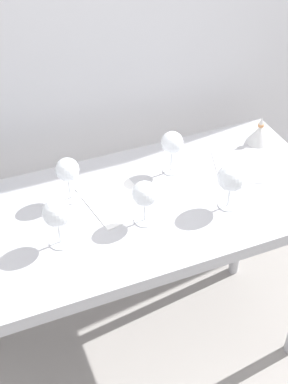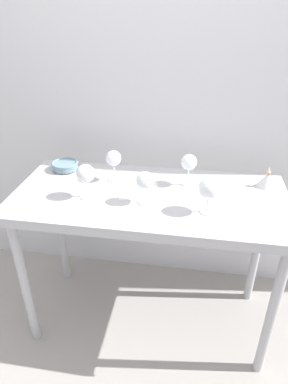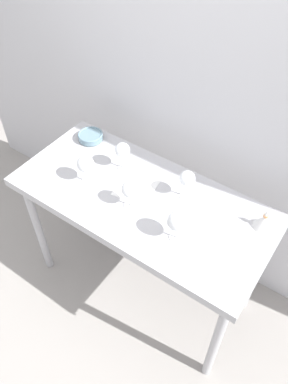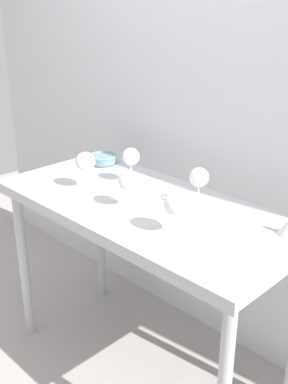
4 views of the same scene
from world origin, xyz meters
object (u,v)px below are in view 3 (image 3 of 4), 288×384
wine_glass_near_left (86,165)px  wine_glass_near_center (130,190)px  wine_glass_far_right (187,179)px  decanter_funnel (264,221)px  wine_glass_far_left (122,151)px  tasting_bowl (91,136)px  tasting_sheet_lower (138,185)px  tasting_sheet_upper (221,227)px  wine_glass_near_right (178,221)px

wine_glass_near_left → wine_glass_near_center: bearing=-1.3°
wine_glass_far_right → decanter_funnel: size_ratio=1.46×
wine_glass_far_left → wine_glass_near_left: bearing=-114.5°
wine_glass_near_left → wine_glass_far_left: bearing=65.5°
wine_glass_far_right → wine_glass_near_left: (-0.49, -0.21, -0.00)m
wine_glass_near_center → tasting_bowl: (-0.51, 0.29, -0.09)m
wine_glass_near_center → wine_glass_far_right: bearing=47.8°
tasting_bowl → wine_glass_far_right: bearing=-6.0°
tasting_sheet_lower → tasting_bowl: size_ratio=1.67×
wine_glass_far_left → wine_glass_near_left: 0.22m
wine_glass_far_left → tasting_sheet_upper: 0.66m
wine_glass_near_left → tasting_sheet_upper: size_ratio=0.87×
wine_glass_far_right → tasting_sheet_upper: (0.25, -0.08, -0.12)m
wine_glass_near_center → wine_glass_far_right: (0.20, 0.22, 0.01)m
tasting_sheet_upper → decanter_funnel: (0.16, 0.12, 0.04)m
tasting_bowl → wine_glass_near_right: bearing=-22.2°
wine_glass_far_right → wine_glass_near_right: wine_glass_near_right is taller
wine_glass_far_left → wine_glass_near_center: bearing=-45.6°
wine_glass_near_center → tasting_bowl: size_ratio=1.08×
wine_glass_far_left → wine_glass_far_right: size_ratio=1.00×
wine_glass_near_left → wine_glass_near_right: (0.59, -0.05, -0.00)m
wine_glass_near_center → tasting_bowl: bearing=150.5°
wine_glass_far_right → wine_glass_near_left: 0.53m
wine_glass_near_right → tasting_bowl: wine_glass_near_right is taller
wine_glass_far_left → decanter_funnel: size_ratio=1.46×
tasting_sheet_upper → tasting_bowl: bearing=-170.4°
wine_glass_far_left → tasting_sheet_lower: bearing=-23.4°
tasting_bowl → wine_glass_far_left: bearing=-15.4°
wine_glass_far_left → wine_glass_far_right: 0.40m
wine_glass_far_left → wine_glass_near_left: wine_glass_near_left is taller
wine_glass_near_right → wine_glass_far_left: bearing=153.9°
wine_glass_far_left → tasting_bowl: size_ratio=1.14×
wine_glass_near_right → tasting_sheet_lower: wine_glass_near_right is taller
wine_glass_near_center → wine_glass_near_right: bearing=-7.7°
tasting_sheet_upper → wine_glass_near_center: bearing=-144.0°
tasting_sheet_upper → wine_glass_near_left: bearing=-151.1°
wine_glass_near_left → tasting_sheet_upper: 0.76m
wine_glass_near_center → wine_glass_far_left: (-0.20, 0.21, 0.01)m
wine_glass_far_right → tasting_sheet_lower: bearing=-163.3°
tasting_sheet_lower → tasting_bowl: tasting_bowl is taller
tasting_sheet_upper → decanter_funnel: size_ratio=1.72×
tasting_bowl → decanter_funnel: bearing=-1.6°
wine_glass_far_left → tasting_bowl: (-0.31, 0.09, -0.10)m
wine_glass_far_left → wine_glass_near_right: (0.50, -0.25, -0.00)m
wine_glass_far_left → wine_glass_near_right: wine_glass_near_right is taller
wine_glass_near_right → tasting_sheet_lower: (-0.35, 0.18, -0.12)m
wine_glass_near_right → tasting_sheet_upper: bearing=50.8°
wine_glass_near_right → tasting_sheet_upper: size_ratio=0.87×
wine_glass_near_left → tasting_sheet_lower: wine_glass_near_left is taller
wine_glass_near_center → wine_glass_near_left: 0.29m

